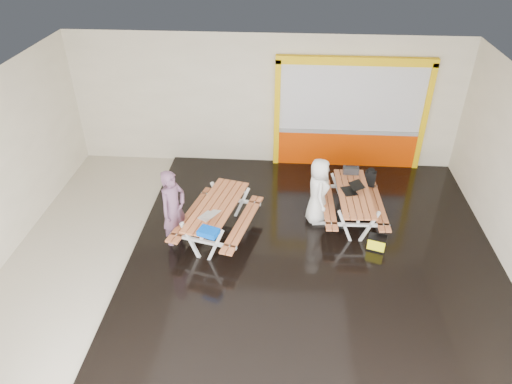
# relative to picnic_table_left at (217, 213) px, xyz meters

# --- Properties ---
(room) EXTENTS (10.02, 8.02, 3.52)m
(room) POSITION_rel_picnic_table_left_xyz_m (0.80, -0.59, 1.11)
(room) COLOR beige
(room) RESTS_ON ground
(deck) EXTENTS (7.50, 7.98, 0.05)m
(deck) POSITION_rel_picnic_table_left_xyz_m (2.05, -0.59, -0.61)
(deck) COLOR black
(deck) RESTS_ON room
(kiosk) EXTENTS (3.88, 0.16, 3.00)m
(kiosk) POSITION_rel_picnic_table_left_xyz_m (3.00, 3.34, 0.81)
(kiosk) COLOR #D83A00
(kiosk) RESTS_ON room
(picnic_table_left) EXTENTS (1.86, 2.36, 0.83)m
(picnic_table_left) POSITION_rel_picnic_table_left_xyz_m (0.00, 0.00, 0.00)
(picnic_table_left) COLOR #C46A3A
(picnic_table_left) RESTS_ON deck
(picnic_table_right) EXTENTS (1.40, 2.01, 0.79)m
(picnic_table_right) POSITION_rel_picnic_table_left_xyz_m (2.92, 0.78, -0.03)
(picnic_table_right) COLOR #C46A3A
(picnic_table_right) RESTS_ON deck
(person_left) EXTENTS (0.69, 0.76, 1.75)m
(person_left) POSITION_rel_picnic_table_left_xyz_m (-0.85, -0.26, 0.24)
(person_left) COLOR #6B4862
(person_left) RESTS_ON deck
(person_right) EXTENTS (0.54, 0.79, 1.55)m
(person_right) POSITION_rel_picnic_table_left_xyz_m (2.13, 0.71, 0.19)
(person_right) COLOR white
(person_right) RESTS_ON deck
(laptop_left) EXTENTS (0.48, 0.47, 0.16)m
(laptop_left) POSITION_rel_picnic_table_left_xyz_m (-0.09, -0.43, 0.25)
(laptop_left) COLOR silver
(laptop_left) RESTS_ON picnic_table_left
(laptop_right) EXTENTS (0.51, 0.47, 0.18)m
(laptop_right) POSITION_rel_picnic_table_left_xyz_m (2.87, 0.82, 0.21)
(laptop_right) COLOR black
(laptop_right) RESTS_ON picnic_table_right
(blue_pouch) EXTENTS (0.44, 0.37, 0.11)m
(blue_pouch) POSITION_rel_picnic_table_left_xyz_m (-0.02, -0.98, 0.25)
(blue_pouch) COLOR #0046C9
(blue_pouch) RESTS_ON picnic_table_left
(toolbox) EXTENTS (0.36, 0.18, 0.21)m
(toolbox) POSITION_rel_picnic_table_left_xyz_m (2.92, 1.60, 0.23)
(toolbox) COLOR black
(toolbox) RESTS_ON picnic_table_right
(backpack) EXTENTS (0.28, 0.22, 0.43)m
(backpack) POSITION_rel_picnic_table_left_xyz_m (3.38, 1.54, 0.09)
(backpack) COLOR black
(backpack) RESTS_ON picnic_table_right
(dark_case) EXTENTS (0.40, 0.32, 0.14)m
(dark_case) POSITION_rel_picnic_table_left_xyz_m (2.56, 0.57, -0.51)
(dark_case) COLOR black
(dark_case) RESTS_ON deck
(fluke_bag) EXTENTS (0.42, 0.34, 0.32)m
(fluke_bag) POSITION_rel_picnic_table_left_xyz_m (3.35, -0.23, -0.43)
(fluke_bag) COLOR black
(fluke_bag) RESTS_ON deck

